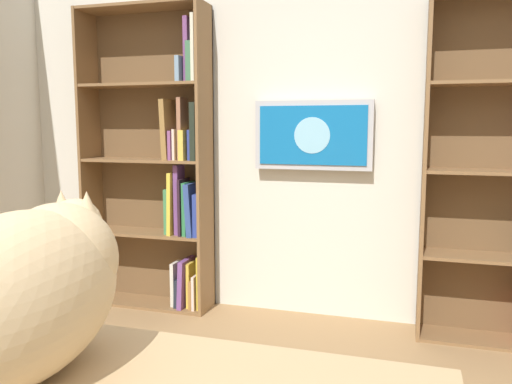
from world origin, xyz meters
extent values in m
cube|color=silver|center=(0.00, -2.23, 1.35)|extent=(4.52, 0.06, 2.70)
cube|color=brown|center=(-0.72, -2.04, 1.05)|extent=(0.02, 0.28, 2.09)
cube|color=brown|center=(-1.18, -2.17, 1.05)|extent=(0.94, 0.01, 2.09)
cube|color=brown|center=(-1.18, -2.04, 0.01)|extent=(0.90, 0.27, 0.02)
cube|color=brown|center=(-1.18, -2.04, 0.53)|extent=(0.90, 0.27, 0.02)
cube|color=brown|center=(-1.18, -2.04, 1.05)|extent=(0.90, 0.27, 0.02)
cube|color=brown|center=(-1.18, -2.04, 1.57)|extent=(0.90, 0.27, 0.02)
cube|color=brown|center=(0.72, -2.04, 1.07)|extent=(0.02, 0.28, 2.14)
cube|color=brown|center=(1.64, -2.04, 1.07)|extent=(0.02, 0.28, 2.14)
cube|color=brown|center=(1.18, -2.17, 1.07)|extent=(0.94, 0.01, 2.14)
cube|color=brown|center=(1.18, -2.04, 0.01)|extent=(0.90, 0.27, 0.02)
cube|color=brown|center=(1.18, -2.04, 0.54)|extent=(0.90, 0.27, 0.02)
cube|color=brown|center=(1.18, -2.04, 1.07)|extent=(0.90, 0.27, 0.02)
cube|color=brown|center=(1.18, -2.04, 1.60)|extent=(0.90, 0.27, 0.02)
cube|color=brown|center=(1.18, -2.04, 2.13)|extent=(0.90, 0.27, 0.02)
cube|color=gold|center=(0.76, -2.04, 0.21)|extent=(0.03, 0.17, 0.38)
cube|color=beige|center=(0.79, -2.03, 0.14)|extent=(0.02, 0.18, 0.24)
cube|color=#A16C36|center=(0.82, -2.05, 0.12)|extent=(0.02, 0.20, 0.20)
cube|color=yellow|center=(0.84, -2.04, 0.18)|extent=(0.02, 0.13, 0.32)
cube|color=#734588|center=(0.88, -2.04, 0.19)|extent=(0.05, 0.23, 0.35)
cube|color=#202530|center=(0.92, -2.04, 0.12)|extent=(0.05, 0.18, 0.21)
cube|color=silver|center=(0.97, -2.04, 0.18)|extent=(0.03, 0.14, 0.32)
cube|color=#2D3F97|center=(0.76, -2.05, 0.70)|extent=(0.04, 0.24, 0.30)
cube|color=#2F4789|center=(0.81, -2.03, 0.74)|extent=(0.06, 0.23, 0.37)
cube|color=#32834A|center=(0.85, -2.04, 0.74)|extent=(0.03, 0.19, 0.37)
cube|color=#2A1824|center=(0.88, -2.02, 0.75)|extent=(0.02, 0.18, 0.40)
cube|color=#734486|center=(0.92, -2.03, 0.80)|extent=(0.03, 0.12, 0.49)
cube|color=gold|center=(0.96, -2.03, 0.77)|extent=(0.04, 0.18, 0.44)
cube|color=#418452|center=(1.00, -2.05, 0.71)|extent=(0.03, 0.15, 0.32)
cube|color=black|center=(0.76, -2.02, 1.28)|extent=(0.04, 0.22, 0.39)
cube|color=#344299|center=(0.81, -2.03, 1.19)|extent=(0.04, 0.12, 0.21)
cube|color=gold|center=(0.85, -2.04, 1.19)|extent=(0.04, 0.23, 0.21)
cube|color=#9E684C|center=(0.89, -2.04, 1.30)|extent=(0.03, 0.12, 0.43)
cube|color=beige|center=(0.92, -2.05, 1.19)|extent=(0.02, 0.19, 0.21)
cube|color=#864C81|center=(0.95, -2.04, 1.18)|extent=(0.02, 0.21, 0.20)
cube|color=olive|center=(0.99, -2.03, 1.29)|extent=(0.05, 0.20, 0.42)
cube|color=beige|center=(0.76, -2.02, 1.83)|extent=(0.02, 0.22, 0.44)
cube|color=#3D6E4B|center=(0.79, -2.02, 1.74)|extent=(0.04, 0.19, 0.26)
cube|color=#754278|center=(0.83, -2.03, 1.83)|extent=(0.03, 0.13, 0.43)
cube|color=#718EA8|center=(0.87, -2.03, 1.70)|extent=(0.03, 0.23, 0.17)
cube|color=#B7B7BC|center=(-0.01, -2.15, 1.26)|extent=(0.79, 0.06, 0.46)
cube|color=#146BB2|center=(-0.01, -2.12, 1.26)|extent=(0.72, 0.01, 0.39)
cylinder|color=#8CCCEA|center=(-0.01, -2.11, 1.26)|extent=(0.24, 0.00, 0.24)
ellipsoid|color=#D1B284|center=(0.15, 0.38, 0.95)|extent=(0.32, 0.55, 0.38)
ellipsoid|color=#D1B284|center=(0.15, 0.26, 1.00)|extent=(0.27, 0.30, 0.28)
sphere|color=#D1B284|center=(0.15, 0.19, 1.07)|extent=(0.13, 0.13, 0.13)
cone|color=#D1B284|center=(0.11, 0.19, 1.12)|extent=(0.06, 0.06, 0.07)
cone|color=#D1B284|center=(0.19, 0.19, 1.12)|extent=(0.06, 0.06, 0.07)
cone|color=beige|center=(0.11, 0.20, 1.12)|extent=(0.03, 0.03, 0.05)
cone|color=beige|center=(0.19, 0.20, 1.12)|extent=(0.03, 0.03, 0.05)
camera|label=1|loc=(-0.65, 1.27, 1.32)|focal=36.11mm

